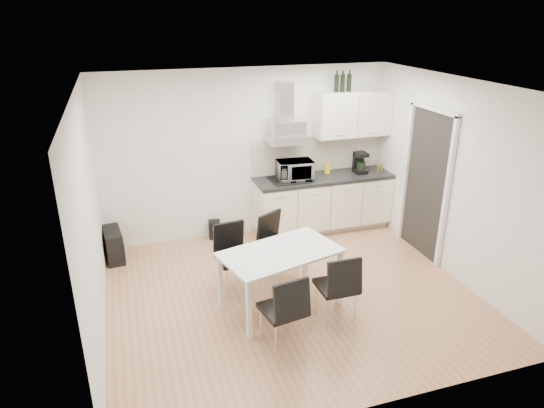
{
  "coord_description": "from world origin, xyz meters",
  "views": [
    {
      "loc": [
        -1.84,
        -4.97,
        3.37
      ],
      "look_at": [
        -0.13,
        0.39,
        1.1
      ],
      "focal_mm": 32.0,
      "sensor_mm": 36.0,
      "label": 1
    }
  ],
  "objects_px": {
    "dining_table": "(280,258)",
    "chair_far_right": "(280,247)",
    "floor_speaker": "(215,229)",
    "kitchenette": "(325,180)",
    "chair_near_left": "(282,310)",
    "chair_far_left": "(234,259)",
    "guitar_amp": "(114,245)",
    "chair_near_right": "(336,287)"
  },
  "relations": [
    {
      "from": "chair_far_left",
      "to": "chair_near_left",
      "type": "height_order",
      "value": "same"
    },
    {
      "from": "kitchenette",
      "to": "floor_speaker",
      "type": "height_order",
      "value": "kitchenette"
    },
    {
      "from": "dining_table",
      "to": "chair_near_left",
      "type": "height_order",
      "value": "chair_near_left"
    },
    {
      "from": "chair_near_right",
      "to": "kitchenette",
      "type": "bearing_deg",
      "value": 69.48
    },
    {
      "from": "kitchenette",
      "to": "chair_near_right",
      "type": "xyz_separation_m",
      "value": [
        -0.89,
        -2.41,
        -0.39
      ]
    },
    {
      "from": "kitchenette",
      "to": "chair_far_right",
      "type": "distance_m",
      "value": 1.77
    },
    {
      "from": "chair_far_right",
      "to": "chair_near_right",
      "type": "xyz_separation_m",
      "value": [
        0.29,
        -1.15,
        0.0
      ]
    },
    {
      "from": "chair_far_right",
      "to": "chair_near_left",
      "type": "distance_m",
      "value": 1.47
    },
    {
      "from": "dining_table",
      "to": "chair_near_right",
      "type": "bearing_deg",
      "value": -56.78
    },
    {
      "from": "chair_near_left",
      "to": "chair_near_right",
      "type": "relative_size",
      "value": 1.0
    },
    {
      "from": "kitchenette",
      "to": "guitar_amp",
      "type": "relative_size",
      "value": 4.46
    },
    {
      "from": "floor_speaker",
      "to": "chair_far_left",
      "type": "bearing_deg",
      "value": -83.6
    },
    {
      "from": "chair_far_left",
      "to": "chair_near_right",
      "type": "relative_size",
      "value": 1.0
    },
    {
      "from": "chair_near_left",
      "to": "floor_speaker",
      "type": "height_order",
      "value": "chair_near_left"
    },
    {
      "from": "chair_near_right",
      "to": "floor_speaker",
      "type": "relative_size",
      "value": 3.01
    },
    {
      "from": "floor_speaker",
      "to": "chair_far_right",
      "type": "bearing_deg",
      "value": -58.68
    },
    {
      "from": "dining_table",
      "to": "chair_far_right",
      "type": "distance_m",
      "value": 0.77
    },
    {
      "from": "dining_table",
      "to": "guitar_amp",
      "type": "relative_size",
      "value": 2.68
    },
    {
      "from": "chair_far_left",
      "to": "chair_far_right",
      "type": "bearing_deg",
      "value": -172.62
    },
    {
      "from": "kitchenette",
      "to": "dining_table",
      "type": "xyz_separation_m",
      "value": [
        -1.41,
        -1.95,
        -0.16
      ]
    },
    {
      "from": "dining_table",
      "to": "kitchenette",
      "type": "bearing_deg",
      "value": 39.06
    },
    {
      "from": "dining_table",
      "to": "floor_speaker",
      "type": "distance_m",
      "value": 2.21
    },
    {
      "from": "kitchenette",
      "to": "chair_near_left",
      "type": "xyz_separation_m",
      "value": [
        -1.62,
        -2.66,
        -0.39
      ]
    },
    {
      "from": "chair_far_right",
      "to": "floor_speaker",
      "type": "relative_size",
      "value": 3.01
    },
    {
      "from": "kitchenette",
      "to": "chair_far_left",
      "type": "relative_size",
      "value": 2.86
    },
    {
      "from": "chair_near_right",
      "to": "floor_speaker",
      "type": "xyz_separation_m",
      "value": [
        -0.89,
        2.57,
        -0.29
      ]
    },
    {
      "from": "chair_near_left",
      "to": "chair_far_right",
      "type": "bearing_deg",
      "value": 62.89
    },
    {
      "from": "dining_table",
      "to": "floor_speaker",
      "type": "bearing_deg",
      "value": 85.02
    },
    {
      "from": "kitchenette",
      "to": "floor_speaker",
      "type": "distance_m",
      "value": 1.92
    },
    {
      "from": "chair_far_left",
      "to": "chair_near_left",
      "type": "bearing_deg",
      "value": 93.72
    },
    {
      "from": "chair_far_left",
      "to": "chair_far_right",
      "type": "height_order",
      "value": "same"
    },
    {
      "from": "kitchenette",
      "to": "chair_far_left",
      "type": "distance_m",
      "value": 2.35
    },
    {
      "from": "chair_far_right",
      "to": "guitar_amp",
      "type": "xyz_separation_m",
      "value": [
        -2.12,
        1.17,
        -0.21
      ]
    },
    {
      "from": "chair_far_left",
      "to": "chair_near_right",
      "type": "xyz_separation_m",
      "value": [
        0.95,
        -1.0,
        0.0
      ]
    },
    {
      "from": "dining_table",
      "to": "chair_far_right",
      "type": "bearing_deg",
      "value": 57.0
    },
    {
      "from": "chair_far_left",
      "to": "chair_near_left",
      "type": "xyz_separation_m",
      "value": [
        0.22,
        -1.24,
        0.0
      ]
    },
    {
      "from": "dining_table",
      "to": "guitar_amp",
      "type": "distance_m",
      "value": 2.7
    },
    {
      "from": "dining_table",
      "to": "chair_far_right",
      "type": "height_order",
      "value": "chair_far_right"
    },
    {
      "from": "kitchenette",
      "to": "chair_near_left",
      "type": "height_order",
      "value": "kitchenette"
    },
    {
      "from": "dining_table",
      "to": "guitar_amp",
      "type": "bearing_deg",
      "value": 120.33
    },
    {
      "from": "chair_near_left",
      "to": "chair_far_left",
      "type": "bearing_deg",
      "value": 90.18
    },
    {
      "from": "kitchenette",
      "to": "floor_speaker",
      "type": "xyz_separation_m",
      "value": [
        -1.79,
        0.17,
        -0.68
      ]
    }
  ]
}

